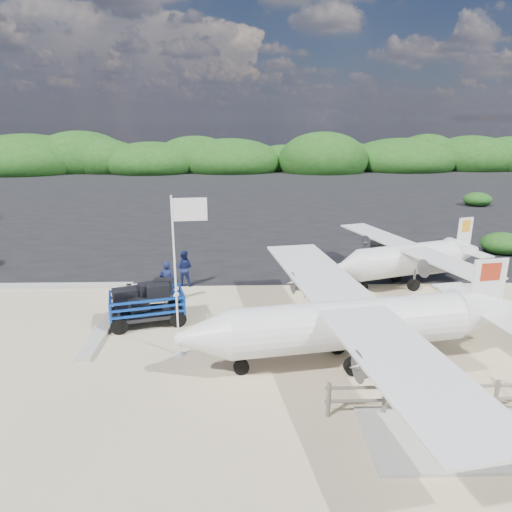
% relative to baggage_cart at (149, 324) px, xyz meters
% --- Properties ---
extents(ground, '(160.00, 160.00, 0.00)m').
position_rel_baggage_cart_xyz_m(ground, '(2.93, -0.90, 0.00)').
color(ground, beige).
extents(asphalt_apron, '(90.00, 50.00, 0.04)m').
position_rel_baggage_cart_xyz_m(asphalt_apron, '(2.93, 29.10, 0.00)').
color(asphalt_apron, '#B2B2B2').
rests_on(asphalt_apron, ground).
extents(walkway_pad, '(3.50, 2.50, 0.10)m').
position_rel_baggage_cart_xyz_m(walkway_pad, '(8.43, -6.90, 0.00)').
color(walkway_pad, '#B2B2B2').
rests_on(walkway_pad, ground).
extents(vegetation_band, '(124.00, 8.00, 4.40)m').
position_rel_baggage_cart_xyz_m(vegetation_band, '(2.93, 54.10, 0.00)').
color(vegetation_band, '#B2B2B2').
rests_on(vegetation_band, ground).
extents(fence, '(6.40, 2.00, 1.10)m').
position_rel_baggage_cart_xyz_m(fence, '(8.93, -5.90, 0.00)').
color(fence, '#B2B2B2').
rests_on(fence, ground).
extents(baggage_cart, '(3.34, 2.43, 1.50)m').
position_rel_baggage_cart_xyz_m(baggage_cart, '(0.00, 0.00, 0.00)').
color(baggage_cart, '#0B38A5').
rests_on(baggage_cart, ground).
extents(flagpole, '(1.12, 0.55, 5.40)m').
position_rel_baggage_cart_xyz_m(flagpole, '(1.52, -2.47, 0.00)').
color(flagpole, white).
rests_on(flagpole, ground).
extents(signboard, '(1.51, 0.55, 1.26)m').
position_rel_baggage_cart_xyz_m(signboard, '(4.45, -1.70, 0.00)').
color(signboard, '#532017').
rests_on(signboard, ground).
extents(crew_a, '(0.70, 0.49, 1.83)m').
position_rel_baggage_cart_xyz_m(crew_a, '(0.42, 2.22, 0.92)').
color(crew_a, '#141C4B').
rests_on(crew_a, ground).
extents(crew_b, '(0.95, 0.80, 1.73)m').
position_rel_baggage_cart_xyz_m(crew_b, '(0.90, 4.21, 0.87)').
color(crew_b, '#141C4B').
rests_on(crew_b, ground).
extents(crew_c, '(1.18, 0.72, 1.88)m').
position_rel_baggage_cart_xyz_m(crew_c, '(6.59, 0.18, 0.94)').
color(crew_c, '#141C4B').
rests_on(crew_c, ground).
extents(aircraft_large, '(15.92, 15.92, 4.16)m').
position_rel_baggage_cart_xyz_m(aircraft_large, '(19.15, 22.88, 0.00)').
color(aircraft_large, '#B2B2B2').
rests_on(aircraft_large, ground).
extents(aircraft_small, '(10.28, 10.28, 2.93)m').
position_rel_baggage_cart_xyz_m(aircraft_small, '(-7.66, 27.70, 0.00)').
color(aircraft_small, '#B2B2B2').
rests_on(aircraft_small, ground).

